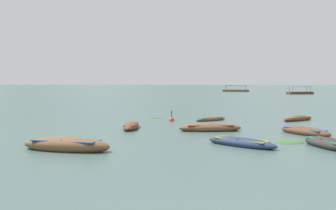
{
  "coord_description": "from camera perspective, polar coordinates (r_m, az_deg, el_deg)",
  "views": [
    {
      "loc": [
        -1.12,
        -5.82,
        3.01
      ],
      "look_at": [
        -2.01,
        29.61,
        1.02
      ],
      "focal_mm": 40.49,
      "sensor_mm": 36.0,
      "label": 1
    }
  ],
  "objects": [
    {
      "name": "mountain_2",
      "position": [
        2420.44,
        0.95,
        8.41
      ],
      "size": [
        1191.08,
        1191.08,
        445.23
      ],
      "primitive_type": "cone",
      "color": "#4C5B56",
      "rests_on": "ground"
    },
    {
      "name": "mountain_1",
      "position": [
        2770.07,
        -21.86,
        7.85
      ],
      "size": [
        1377.16,
        1377.16,
        477.07
      ],
      "primitive_type": "cone",
      "color": "#4C5B56",
      "rests_on": "ground"
    },
    {
      "name": "rowboat_2",
      "position": [
        17.85,
        -15.09,
        -5.84
      ],
      "size": [
        4.46,
        2.33,
        0.76
      ],
      "color": "brown",
      "rests_on": "ground"
    },
    {
      "name": "mooring_buoy",
      "position": [
        30.53,
        0.54,
        -2.26
      ],
      "size": [
        0.44,
        0.44,
        1.0
      ],
      "color": "#DB4C1E",
      "rests_on": "ground"
    },
    {
      "name": "rowboat_3",
      "position": [
        31.14,
        6.44,
        -2.12
      ],
      "size": [
        2.97,
        2.53,
        0.4
      ],
      "color": "brown",
      "rests_on": "ground"
    },
    {
      "name": "ferry_1",
      "position": [
        149.0,
        10.18,
        2.17
      ],
      "size": [
        10.55,
        5.76,
        2.54
      ],
      "color": "brown",
      "rests_on": "ground"
    },
    {
      "name": "weed_patch_1",
      "position": [
        33.56,
        -2.03,
        -1.94
      ],
      "size": [
        1.78,
        1.94,
        0.14
      ],
      "primitive_type": "ellipsoid",
      "rotation": [
        0.0,
        0.0,
        1.17
      ],
      "color": "#38662D",
      "rests_on": "ground"
    },
    {
      "name": "weed_patch_2",
      "position": [
        20.55,
        17.67,
        -5.36
      ],
      "size": [
        2.16,
        1.95,
        0.14
      ],
      "primitive_type": "ellipsoid",
      "rotation": [
        0.0,
        0.0,
        0.44
      ],
      "color": "#38662D",
      "rests_on": "ground"
    },
    {
      "name": "rowboat_4",
      "position": [
        23.96,
        19.89,
        -3.76
      ],
      "size": [
        2.7,
        3.84,
        0.58
      ],
      "color": "brown",
      "rests_on": "ground"
    },
    {
      "name": "rowboat_6",
      "position": [
        24.4,
        6.33,
        -3.43
      ],
      "size": [
        4.11,
        1.57,
        0.63
      ],
      "color": "brown",
      "rests_on": "ground"
    },
    {
      "name": "ground_plane",
      "position": [
        1505.82,
        1.49,
        3.09
      ],
      "size": [
        6000.0,
        6000.0,
        0.0
      ],
      "primitive_type": "plane",
      "color": "#425B56"
    },
    {
      "name": "rowboat_5",
      "position": [
        32.8,
        18.96,
        -1.96
      ],
      "size": [
        3.42,
        3.01,
        0.5
      ],
      "color": "brown",
      "rests_on": "ground"
    },
    {
      "name": "rowboat_0",
      "position": [
        18.78,
        10.95,
        -5.57
      ],
      "size": [
        3.52,
        3.36,
        0.51
      ],
      "color": "navy",
      "rests_on": "ground"
    },
    {
      "name": "rowboat_7",
      "position": [
        19.52,
        22.87,
        -5.38
      ],
      "size": [
        1.86,
        3.5,
        0.58
      ],
      "color": "#2D2826",
      "rests_on": "ground"
    },
    {
      "name": "ferry_0",
      "position": [
        116.17,
        19.24,
        1.76
      ],
      "size": [
        7.88,
        4.2,
        2.54
      ],
      "color": "brown",
      "rests_on": "ground"
    },
    {
      "name": "rowboat_8",
      "position": [
        25.55,
        -5.56,
        -3.18
      ],
      "size": [
        1.01,
        3.54,
        0.55
      ],
      "color": "brown",
      "rests_on": "ground"
    }
  ]
}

